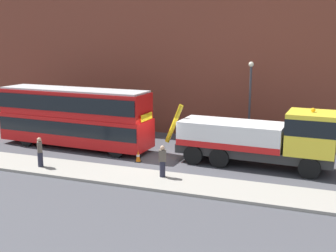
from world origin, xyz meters
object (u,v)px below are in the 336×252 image
recovery_tow_truck (262,137)px  street_lamp (250,96)px  pedestrian_onlooker (40,152)px  traffic_cone_near_bus (138,157)px  pedestrian_bystander (162,162)px  double_decker_bus (74,115)px

recovery_tow_truck → street_lamp: size_ratio=1.75×
pedestrian_onlooker → traffic_cone_near_bus: size_ratio=2.38×
recovery_tow_truck → pedestrian_bystander: (-4.54, -4.15, -0.77)m
recovery_tow_truck → pedestrian_onlooker: size_ratio=5.96×
pedestrian_bystander → street_lamp: bearing=-38.3°
double_decker_bus → pedestrian_onlooker: size_ratio=6.51×
pedestrian_bystander → street_lamp: size_ratio=0.29×
recovery_tow_truck → street_lamp: (-1.58, 4.84, 1.71)m
recovery_tow_truck → double_decker_bus: double_decker_bus is taller
double_decker_bus → street_lamp: bearing=26.2°
recovery_tow_truck → pedestrian_onlooker: (-11.77, -4.93, -0.77)m
double_decker_bus → pedestrian_bystander: double_decker_bus is taller
double_decker_bus → traffic_cone_near_bus: bearing=-14.3°
pedestrian_onlooker → street_lamp: bearing=2.8°
pedestrian_onlooker → street_lamp: street_lamp is taller
pedestrian_onlooker → pedestrian_bystander: 7.27m
recovery_tow_truck → street_lamp: 5.37m
recovery_tow_truck → traffic_cone_near_bus: recovery_tow_truck is taller
double_decker_bus → street_lamp: 12.14m
street_lamp → pedestrian_bystander: bearing=-108.2°
pedestrian_onlooker → street_lamp: 14.33m
traffic_cone_near_bus → double_decker_bus: bearing=163.0°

